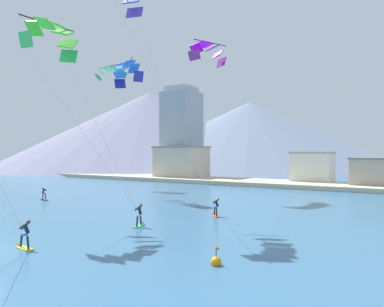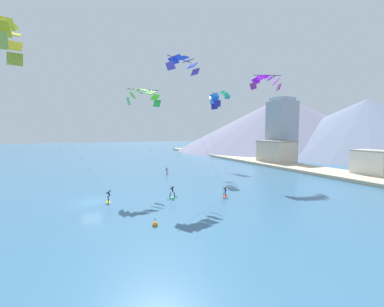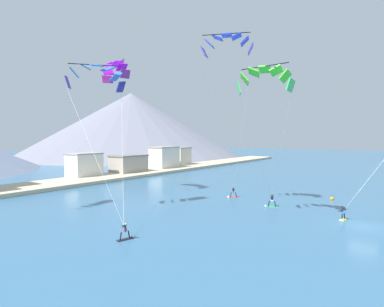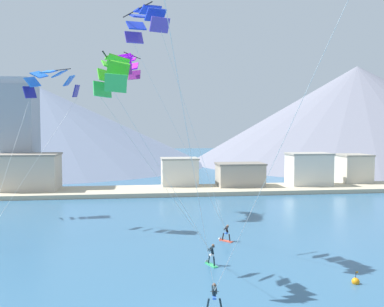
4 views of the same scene
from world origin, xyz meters
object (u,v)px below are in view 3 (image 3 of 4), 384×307
(parafoil_kite_near_trail, at_px, (265,78))
(parafoil_kite_distant_high_outer, at_px, (115,69))
(parafoil_kite_far_left, at_px, (96,75))
(race_marker_buoy, at_px, (332,199))
(kitesurfer_far_left, at_px, (127,234))
(kitesurfer_near_lead, at_px, (232,194))
(parafoil_kite_near_lead, at_px, (227,43))
(kitesurfer_near_trail, at_px, (270,203))
(kitesurfer_mid_center, at_px, (342,216))

(parafoil_kite_near_trail, relative_size, parafoil_kite_distant_high_outer, 2.41)
(parafoil_kite_far_left, distance_m, race_marker_buoy, 36.20)
(kitesurfer_far_left, bearing_deg, kitesurfer_near_lead, 3.78)
(kitesurfer_near_lead, bearing_deg, parafoil_kite_near_lead, -156.41)
(kitesurfer_near_lead, height_order, parafoil_kite_far_left, parafoil_kite_far_left)
(kitesurfer_far_left, bearing_deg, parafoil_kite_far_left, 67.34)
(kitesurfer_near_lead, xyz_separation_m, parafoil_kite_near_lead, (-7.70, -3.36, 19.83))
(kitesurfer_near_lead, xyz_separation_m, race_marker_buoy, (7.02, -12.56, -0.32))
(parafoil_kite_near_lead, relative_size, parafoil_kite_far_left, 1.23)
(kitesurfer_near_lead, relative_size, kitesurfer_near_trail, 0.92)
(parafoil_kite_far_left, xyz_separation_m, parafoil_kite_distant_high_outer, (8.41, 6.88, 3.07))
(parafoil_kite_far_left, height_order, parafoil_kite_distant_high_outer, parafoil_kite_distant_high_outer)
(parafoil_kite_near_lead, height_order, parafoil_kite_distant_high_outer, parafoil_kite_near_lead)
(kitesurfer_near_lead, xyz_separation_m, kitesurfer_near_trail, (-2.63, -7.07, 0.10))
(kitesurfer_near_lead, height_order, kitesurfer_mid_center, kitesurfer_mid_center)
(kitesurfer_near_trail, distance_m, kitesurfer_mid_center, 8.84)
(parafoil_kite_near_lead, distance_m, race_marker_buoy, 26.60)
(kitesurfer_near_trail, distance_m, parafoil_kite_far_left, 26.67)
(kitesurfer_mid_center, xyz_separation_m, parafoil_kite_distant_high_outer, (-5.48, 30.74, 18.81))
(kitesurfer_near_lead, xyz_separation_m, parafoil_kite_near_trail, (-10.20, -9.21, 14.66))
(kitesurfer_near_lead, relative_size, parafoil_kite_near_trail, 0.11)
(parafoil_kite_near_lead, height_order, parafoil_kite_near_trail, parafoil_kite_near_lead)
(parafoil_kite_distant_high_outer, distance_m, race_marker_buoy, 37.42)
(kitesurfer_far_left, relative_size, parafoil_kite_near_lead, 0.09)
(kitesurfer_near_trail, distance_m, kitesurfer_far_left, 20.13)
(kitesurfer_mid_center, xyz_separation_m, kitesurfer_far_left, (-17.86, 14.33, -0.09))
(kitesurfer_near_lead, distance_m, kitesurfer_far_left, 22.00)
(kitesurfer_mid_center, height_order, parafoil_kite_near_lead, parafoil_kite_near_lead)
(kitesurfer_far_left, xyz_separation_m, parafoil_kite_distant_high_outer, (12.39, 16.40, 18.90))
(parafoil_kite_near_lead, bearing_deg, race_marker_buoy, -32.01)
(kitesurfer_far_left, bearing_deg, parafoil_kite_near_lead, -7.64)
(parafoil_kite_near_trail, xyz_separation_m, race_marker_buoy, (17.22, -3.36, -14.98))
(kitesurfer_near_lead, bearing_deg, kitesurfer_near_trail, -110.39)
(kitesurfer_far_left, bearing_deg, race_marker_buoy, -20.99)
(kitesurfer_near_trail, height_order, kitesurfer_far_left, kitesurfer_near_trail)
(kitesurfer_mid_center, distance_m, parafoil_kite_far_left, 31.78)
(kitesurfer_mid_center, height_order, race_marker_buoy, kitesurfer_mid_center)
(kitesurfer_near_trail, bearing_deg, race_marker_buoy, -29.67)
(parafoil_kite_distant_high_outer, bearing_deg, parafoil_kite_far_left, -140.73)
(kitesurfer_near_lead, height_order, race_marker_buoy, kitesurfer_near_lead)
(kitesurfer_near_lead, xyz_separation_m, parafoil_kite_far_left, (-17.98, 8.08, 15.79))
(kitesurfer_near_lead, xyz_separation_m, kitesurfer_far_left, (-21.95, -1.45, -0.04))
(parafoil_kite_near_lead, bearing_deg, parafoil_kite_distant_high_outer, 95.82)
(parafoil_kite_near_trail, distance_m, parafoil_kite_distant_high_outer, 24.53)
(kitesurfer_near_trail, xyz_separation_m, race_marker_buoy, (9.65, -5.49, -0.42))
(kitesurfer_mid_center, bearing_deg, kitesurfer_far_left, 141.26)
(kitesurfer_mid_center, bearing_deg, parafoil_kite_distant_high_outer, 100.10)
(kitesurfer_far_left, distance_m, parafoil_kite_near_lead, 24.53)
(parafoil_kite_near_lead, xyz_separation_m, parafoil_kite_far_left, (-10.28, 11.44, -4.04))
(kitesurfer_near_trail, relative_size, kitesurfer_mid_center, 1.03)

